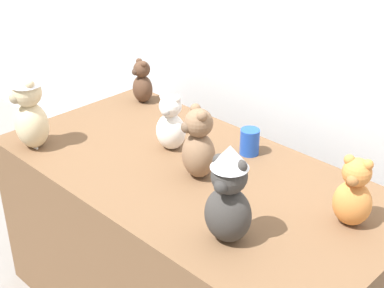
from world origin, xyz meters
TOP-DOWN VIEW (x-y plane):
  - wall_back at (0.00, 0.93)m, footprint 7.00×0.08m
  - display_table at (0.00, 0.25)m, footprint 1.65×0.85m
  - teddy_bear_mocha at (0.04, 0.24)m, footprint 0.19×0.18m
  - teddy_bear_sand at (-0.62, -0.08)m, footprint 0.18×0.16m
  - teddy_bear_ginger at (0.62, 0.38)m, footprint 0.15×0.14m
  - teddy_bear_cocoa at (-0.66, 0.56)m, footprint 0.13×0.12m
  - teddy_bear_snow at (-0.20, 0.32)m, footprint 0.16×0.14m
  - teddy_bear_charcoal at (0.39, 0.02)m, footprint 0.18×0.16m
  - party_cup_blue at (0.07, 0.52)m, footprint 0.08×0.08m
  - name_card_front_left at (-0.62, -0.09)m, footprint 0.07×0.02m

SIDE VIEW (x-z plane):
  - display_table at x=0.00m, z-range 0.00..0.77m
  - name_card_front_left at x=-0.62m, z-range 0.77..0.82m
  - party_cup_blue at x=0.07m, z-range 0.77..0.88m
  - teddy_bear_cocoa at x=-0.66m, z-range 0.76..0.98m
  - teddy_bear_snow at x=-0.20m, z-range 0.76..1.01m
  - teddy_bear_ginger at x=0.62m, z-range 0.76..1.02m
  - teddy_bear_mocha at x=0.04m, z-range 0.76..1.05m
  - teddy_bear_charcoal at x=0.39m, z-range 0.77..1.11m
  - teddy_bear_sand at x=-0.62m, z-range 0.77..1.12m
  - wall_back at x=0.00m, z-range 0.00..2.60m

